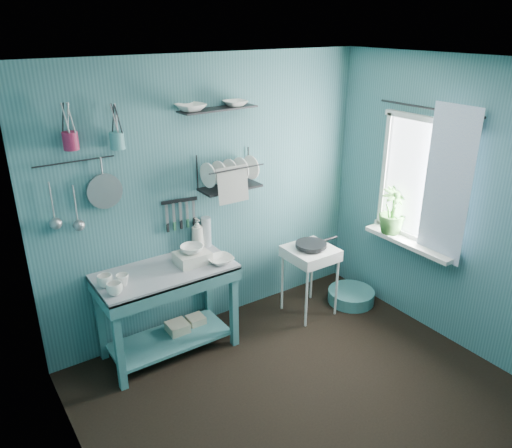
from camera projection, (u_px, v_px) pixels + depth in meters
floor at (312, 404)px, 3.85m from camera, size 3.20×3.20×0.00m
ceiling at (331, 65)px, 2.89m from camera, size 3.20×3.20×0.00m
wall_back at (211, 197)px, 4.52m from camera, size 3.20×0.00×3.20m
wall_left at (81, 337)px, 2.54m from camera, size 0.00×3.00×3.00m
wall_right at (465, 211)px, 4.20m from camera, size 0.00×3.00×3.00m
work_counter at (168, 311)px, 4.31m from camera, size 1.21×0.71×0.81m
mug_left at (114, 289)px, 3.77m from camera, size 0.12×0.12×0.10m
mug_mid at (123, 280)px, 3.90m from camera, size 0.14×0.14×0.09m
mug_right at (105, 281)px, 3.88m from camera, size 0.17×0.17×0.10m
wash_tub at (192, 258)px, 4.25m from camera, size 0.28×0.22×0.10m
tub_bowl at (192, 249)px, 4.22m from camera, size 0.20×0.19×0.06m
soap_bottle at (197, 234)px, 4.47m from camera, size 0.11×0.12×0.30m
water_bottle at (206, 232)px, 4.54m from camera, size 0.09×0.09×0.28m
counter_bowl at (220, 260)px, 4.26m from camera, size 0.22×0.22×0.05m
hotplate_stand at (309, 280)px, 4.93m from camera, size 0.47×0.47×0.71m
frying_pan at (311, 245)px, 4.78m from camera, size 0.30×0.30×0.03m
knife_strip at (179, 201)px, 4.30m from camera, size 0.32×0.08×0.03m
dish_rack at (230, 171)px, 4.38m from camera, size 0.57×0.28×0.32m
upper_shelf at (218, 109)px, 4.15m from camera, size 0.71×0.22×0.01m
shelf_bowl_left at (191, 109)px, 4.01m from camera, size 0.26×0.26×0.06m
shelf_bowl_right at (235, 111)px, 4.25m from camera, size 0.20×0.20×0.05m
utensil_cup_magenta at (71, 141)px, 3.58m from camera, size 0.11×0.11×0.13m
utensil_cup_teal at (117, 141)px, 3.78m from camera, size 0.11×0.11×0.13m
colander at (105, 191)px, 3.88m from camera, size 0.28×0.03×0.28m
ladle_outer at (52, 201)px, 3.69m from camera, size 0.01×0.01×0.30m
ladle_inner at (75, 204)px, 3.79m from camera, size 0.01×0.01×0.30m
hook_rail at (74, 162)px, 3.70m from camera, size 0.60×0.01×0.01m
window_glass at (422, 181)px, 4.48m from camera, size 0.00×1.10×1.10m
windowsill at (408, 243)px, 4.66m from camera, size 0.16×0.95×0.04m
curtain at (447, 186)px, 4.19m from camera, size 0.00×1.35×1.35m
curtain_rod at (429, 108)px, 4.20m from camera, size 0.02×1.05×0.02m
potted_plant at (392, 211)px, 4.75m from camera, size 0.29×0.29×0.45m
storage_tin_large at (178, 333)px, 4.51m from camera, size 0.18×0.18×0.22m
storage_tin_small at (196, 326)px, 4.65m from camera, size 0.15×0.15×0.20m
floor_basin at (351, 296)px, 5.21m from camera, size 0.48×0.48×0.13m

